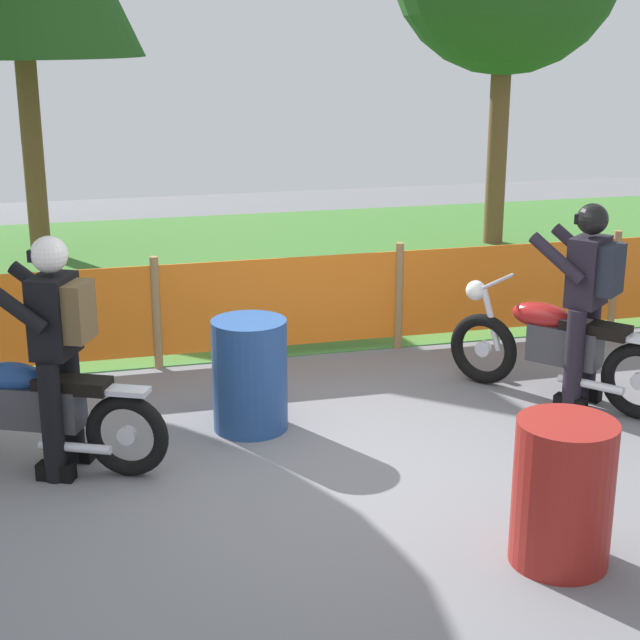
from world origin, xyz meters
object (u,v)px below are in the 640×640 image
(motorcycle_lead, at_px, (557,347))
(motorcycle_trailing, at_px, (35,410))
(rider_lead, at_px, (587,294))
(spare_drum, at_px, (250,375))
(rider_trailing, at_px, (57,342))
(oil_drum, at_px, (563,493))

(motorcycle_lead, height_order, motorcycle_trailing, motorcycle_lead)
(rider_lead, distance_m, spare_drum, 2.78)
(motorcycle_lead, xyz_separation_m, spare_drum, (-2.59, 0.04, -0.02))
(rider_lead, bearing_deg, motorcycle_lead, 0.51)
(motorcycle_lead, bearing_deg, rider_trailing, 56.11)
(motorcycle_trailing, distance_m, rider_lead, 4.35)
(motorcycle_lead, xyz_separation_m, rider_lead, (0.14, -0.17, 0.49))
(oil_drum, bearing_deg, rider_trailing, 144.47)
(rider_trailing, distance_m, oil_drum, 3.46)
(oil_drum, height_order, spare_drum, same)
(rider_lead, bearing_deg, spare_drum, 46.30)
(rider_trailing, xyz_separation_m, oil_drum, (2.78, -1.99, -0.51))
(rider_lead, height_order, rider_trailing, same)
(motorcycle_trailing, height_order, rider_lead, rider_lead)
(motorcycle_lead, distance_m, motorcycle_trailing, 4.19)
(rider_lead, xyz_separation_m, rider_trailing, (-4.13, -0.22, 0.00))
(oil_drum, bearing_deg, motorcycle_trailing, 145.10)
(spare_drum, bearing_deg, rider_lead, -4.29)
(motorcycle_trailing, bearing_deg, oil_drum, 170.11)
(motorcycle_lead, relative_size, motorcycle_trailing, 0.91)
(motorcycle_trailing, xyz_separation_m, spare_drum, (1.59, 0.34, -0.00))
(rider_lead, bearing_deg, oil_drum, 109.22)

